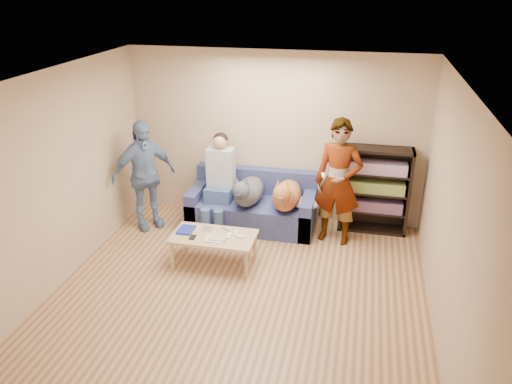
% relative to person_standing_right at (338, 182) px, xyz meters
% --- Properties ---
extents(ground, '(5.00, 5.00, 0.00)m').
position_rel_person_standing_right_xyz_m(ground, '(-1.03, -1.87, -0.91)').
color(ground, brown).
rests_on(ground, ground).
extents(ceiling, '(5.00, 5.00, 0.00)m').
position_rel_person_standing_right_xyz_m(ceiling, '(-1.03, -1.87, 1.69)').
color(ceiling, white).
rests_on(ceiling, ground).
extents(wall_back, '(4.50, 0.00, 4.50)m').
position_rel_person_standing_right_xyz_m(wall_back, '(-1.03, 0.63, 0.39)').
color(wall_back, tan).
rests_on(wall_back, ground).
extents(wall_front, '(4.50, 0.00, 4.50)m').
position_rel_person_standing_right_xyz_m(wall_front, '(-1.03, -4.37, 0.39)').
color(wall_front, tan).
rests_on(wall_front, ground).
extents(wall_left, '(0.00, 5.00, 5.00)m').
position_rel_person_standing_right_xyz_m(wall_left, '(-3.28, -1.87, 0.39)').
color(wall_left, tan).
rests_on(wall_left, ground).
extents(wall_right, '(0.00, 5.00, 5.00)m').
position_rel_person_standing_right_xyz_m(wall_right, '(1.22, -1.87, 0.39)').
color(wall_right, tan).
rests_on(wall_right, ground).
extents(blanket, '(0.41, 0.35, 0.14)m').
position_rel_person_standing_right_xyz_m(blanket, '(-0.44, 0.11, -0.41)').
color(blanket, silver).
rests_on(blanket, sofa).
extents(person_standing_right, '(0.73, 0.54, 1.82)m').
position_rel_person_standing_right_xyz_m(person_standing_right, '(0.00, 0.00, 0.00)').
color(person_standing_right, gray).
rests_on(person_standing_right, ground).
extents(person_standing_left, '(0.98, 0.99, 1.67)m').
position_rel_person_standing_right_xyz_m(person_standing_left, '(-2.84, -0.18, -0.07)').
color(person_standing_left, '#6984A8').
rests_on(person_standing_left, ground).
extents(held_controller, '(0.06, 0.13, 0.03)m').
position_rel_person_standing_right_xyz_m(held_controller, '(-0.20, -0.20, 0.17)').
color(held_controller, white).
rests_on(held_controller, person_standing_right).
extents(notebook_blue, '(0.20, 0.26, 0.03)m').
position_rel_person_standing_right_xyz_m(notebook_blue, '(-1.93, -0.95, -0.48)').
color(notebook_blue, navy).
rests_on(notebook_blue, coffee_table).
extents(papers, '(0.26, 0.20, 0.02)m').
position_rel_person_standing_right_xyz_m(papers, '(-1.48, -1.10, -0.48)').
color(papers, silver).
rests_on(papers, coffee_table).
extents(magazine, '(0.22, 0.17, 0.01)m').
position_rel_person_standing_right_xyz_m(magazine, '(-1.45, -1.08, -0.47)').
color(magazine, '#ADAB8A').
rests_on(magazine, coffee_table).
extents(camera_silver, '(0.11, 0.06, 0.05)m').
position_rel_person_standing_right_xyz_m(camera_silver, '(-1.65, -0.88, -0.46)').
color(camera_silver, silver).
rests_on(camera_silver, coffee_table).
extents(controller_a, '(0.04, 0.13, 0.03)m').
position_rel_person_standing_right_xyz_m(controller_a, '(-1.25, -0.90, -0.47)').
color(controller_a, white).
rests_on(controller_a, coffee_table).
extents(controller_b, '(0.09, 0.06, 0.03)m').
position_rel_person_standing_right_xyz_m(controller_b, '(-1.17, -0.98, -0.47)').
color(controller_b, white).
rests_on(controller_b, coffee_table).
extents(headphone_cup_a, '(0.07, 0.07, 0.02)m').
position_rel_person_standing_right_xyz_m(headphone_cup_a, '(-1.33, -1.02, -0.48)').
color(headphone_cup_a, white).
rests_on(headphone_cup_a, coffee_table).
extents(headphone_cup_b, '(0.07, 0.07, 0.02)m').
position_rel_person_standing_right_xyz_m(headphone_cup_b, '(-1.33, -0.94, -0.48)').
color(headphone_cup_b, white).
rests_on(headphone_cup_b, coffee_table).
extents(pen_orange, '(0.13, 0.06, 0.01)m').
position_rel_person_standing_right_xyz_m(pen_orange, '(-1.55, -1.16, -0.48)').
color(pen_orange, orange).
rests_on(pen_orange, coffee_table).
extents(pen_black, '(0.13, 0.08, 0.01)m').
position_rel_person_standing_right_xyz_m(pen_black, '(-1.41, -0.82, -0.48)').
color(pen_black, black).
rests_on(pen_black, coffee_table).
extents(wallet, '(0.07, 0.12, 0.02)m').
position_rel_person_standing_right_xyz_m(wallet, '(-1.78, -1.12, -0.48)').
color(wallet, black).
rests_on(wallet, coffee_table).
extents(sofa, '(1.90, 0.85, 0.82)m').
position_rel_person_standing_right_xyz_m(sofa, '(-1.28, 0.23, -0.63)').
color(sofa, '#515B93').
rests_on(sofa, ground).
extents(person_seated, '(0.40, 0.73, 1.47)m').
position_rel_person_standing_right_xyz_m(person_seated, '(-1.76, 0.10, -0.14)').
color(person_seated, '#3F628C').
rests_on(person_seated, sofa).
extents(dog_gray, '(0.40, 1.25, 0.59)m').
position_rel_person_standing_right_xyz_m(dog_gray, '(-1.31, 0.03, -0.28)').
color(dog_gray, '#4C4E56').
rests_on(dog_gray, sofa).
extents(dog_tan, '(0.41, 1.16, 0.59)m').
position_rel_person_standing_right_xyz_m(dog_tan, '(-0.73, 0.01, -0.27)').
color(dog_tan, '#AC6334').
rests_on(dog_tan, sofa).
extents(coffee_table, '(1.10, 0.60, 0.42)m').
position_rel_person_standing_right_xyz_m(coffee_table, '(-1.53, -1.00, -0.53)').
color(coffee_table, tan).
rests_on(coffee_table, ground).
extents(bookshelf, '(1.00, 0.34, 1.30)m').
position_rel_person_standing_right_xyz_m(bookshelf, '(0.52, 0.46, -0.23)').
color(bookshelf, black).
rests_on(bookshelf, ground).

